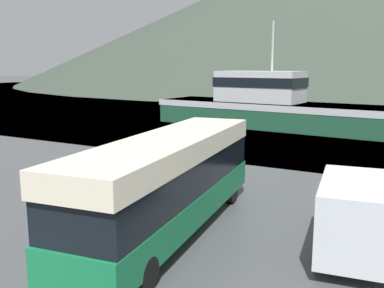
{
  "coord_description": "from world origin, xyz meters",
  "views": [
    {
      "loc": [
        7.6,
        -3.48,
        5.55
      ],
      "look_at": [
        -1.89,
        13.5,
        2.0
      ],
      "focal_mm": 40.0,
      "sensor_mm": 36.0,
      "label": 1
    }
  ],
  "objects_px": {
    "storage_bin": "(144,171)",
    "small_boat": "(374,123)",
    "tour_bus": "(170,179)",
    "delivery_van": "(356,213)",
    "fishing_boat": "(278,107)"
  },
  "relations": [
    {
      "from": "storage_bin",
      "to": "small_boat",
      "type": "xyz_separation_m",
      "value": [
        7.21,
        25.62,
        -0.2
      ]
    },
    {
      "from": "tour_bus",
      "to": "storage_bin",
      "type": "distance_m",
      "value": 6.04
    },
    {
      "from": "delivery_van",
      "to": "tour_bus",
      "type": "bearing_deg",
      "value": -175.47
    },
    {
      "from": "fishing_boat",
      "to": "small_boat",
      "type": "bearing_deg",
      "value": 120.91
    },
    {
      "from": "fishing_boat",
      "to": "small_boat",
      "type": "xyz_separation_m",
      "value": [
        7.84,
        3.76,
        -1.36
      ]
    },
    {
      "from": "fishing_boat",
      "to": "delivery_van",
      "type": "bearing_deg",
      "value": 28.19
    },
    {
      "from": "tour_bus",
      "to": "fishing_boat",
      "type": "height_order",
      "value": "fishing_boat"
    },
    {
      "from": "tour_bus",
      "to": "small_boat",
      "type": "xyz_separation_m",
      "value": [
        3.07,
        29.88,
        -1.33
      ]
    },
    {
      "from": "delivery_van",
      "to": "storage_bin",
      "type": "distance_m",
      "value": 10.32
    },
    {
      "from": "fishing_boat",
      "to": "small_boat",
      "type": "height_order",
      "value": "fishing_boat"
    },
    {
      "from": "fishing_boat",
      "to": "storage_bin",
      "type": "height_order",
      "value": "fishing_boat"
    },
    {
      "from": "fishing_boat",
      "to": "tour_bus",
      "type": "bearing_deg",
      "value": 15.63
    },
    {
      "from": "tour_bus",
      "to": "delivery_van",
      "type": "height_order",
      "value": "tour_bus"
    },
    {
      "from": "delivery_van",
      "to": "small_boat",
      "type": "xyz_separation_m",
      "value": [
        -2.66,
        28.59,
        -0.74
      ]
    },
    {
      "from": "tour_bus",
      "to": "small_boat",
      "type": "bearing_deg",
      "value": 76.43
    }
  ]
}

